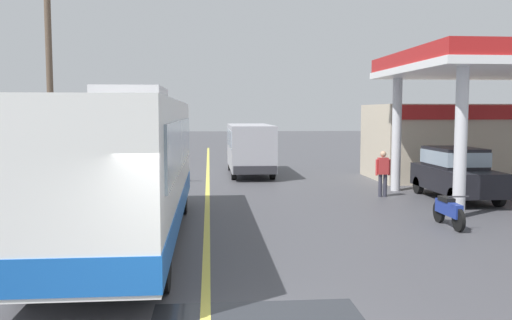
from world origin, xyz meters
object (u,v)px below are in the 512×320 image
at_px(coach_bus_main, 127,169).
at_px(minibus_opposing_lane, 250,145).
at_px(car_at_pump, 455,171).
at_px(motorcycle_parked_forecourt, 448,210).
at_px(pedestrian_by_shop, 383,171).
at_px(pedestrian_near_pump, 449,172).

bearing_deg(coach_bus_main, minibus_opposing_lane, 73.70).
bearing_deg(car_at_pump, coach_bus_main, -153.59).
height_order(motorcycle_parked_forecourt, pedestrian_by_shop, pedestrian_by_shop).
xyz_separation_m(minibus_opposing_lane, motorcycle_parked_forecourt, (4.38, -12.60, -1.03)).
bearing_deg(car_at_pump, pedestrian_near_pump, 101.25).
relative_size(minibus_opposing_lane, pedestrian_by_shop, 3.69).
xyz_separation_m(coach_bus_main, minibus_opposing_lane, (3.92, 13.42, -0.25)).
distance_m(car_at_pump, pedestrian_near_pump, 0.33).
distance_m(minibus_opposing_lane, motorcycle_parked_forecourt, 13.38).
bearing_deg(pedestrian_near_pump, coach_bus_main, -152.11).
relative_size(car_at_pump, pedestrian_by_shop, 2.53).
distance_m(pedestrian_near_pump, pedestrian_by_shop, 2.33).
distance_m(car_at_pump, minibus_opposing_lane, 10.53).
relative_size(pedestrian_near_pump, pedestrian_by_shop, 1.00).
bearing_deg(pedestrian_near_pump, minibus_opposing_lane, 129.75).
distance_m(minibus_opposing_lane, pedestrian_by_shop, 8.57).
xyz_separation_m(minibus_opposing_lane, pedestrian_near_pump, (6.55, -7.87, -0.54)).
bearing_deg(car_at_pump, minibus_opposing_lane, 128.92).
relative_size(car_at_pump, pedestrian_near_pump, 2.53).
distance_m(minibus_opposing_lane, pedestrian_near_pump, 10.26).
bearing_deg(car_at_pump, motorcycle_parked_forecourt, -116.80).
relative_size(coach_bus_main, pedestrian_near_pump, 6.65).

